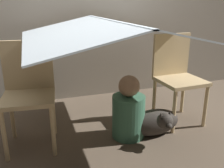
# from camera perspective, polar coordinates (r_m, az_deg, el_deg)

# --- Properties ---
(ground_plane) EXTENTS (8.80, 8.80, 0.00)m
(ground_plane) POSITION_cam_1_polar(r_m,az_deg,el_deg) (2.35, 1.15, -12.58)
(ground_plane) COLOR brown
(chair_left) EXTENTS (0.47, 0.47, 0.90)m
(chair_left) POSITION_cam_1_polar(r_m,az_deg,el_deg) (2.23, -18.51, -1.08)
(chair_left) COLOR #D1B27F
(chair_left) RESTS_ON ground_plane
(chair_right) EXTENTS (0.44, 0.44, 0.90)m
(chair_right) POSITION_cam_1_polar(r_m,az_deg,el_deg) (2.64, 14.57, 2.26)
(chair_right) COLOR #D1B27F
(chair_right) RESTS_ON ground_plane
(sheet_canopy) EXTENTS (1.46, 1.55, 0.17)m
(sheet_canopy) POSITION_cam_1_polar(r_m,az_deg,el_deg) (2.17, 0.00, 12.27)
(sheet_canopy) COLOR silver
(person_front) EXTENTS (0.30, 0.30, 0.59)m
(person_front) POSITION_cam_1_polar(r_m,az_deg,el_deg) (2.30, 3.79, -6.33)
(person_front) COLOR #38664C
(person_front) RESTS_ON ground_plane
(dog) EXTENTS (0.51, 0.40, 0.32)m
(dog) POSITION_cam_1_polar(r_m,az_deg,el_deg) (2.39, 9.77, -8.58)
(dog) COLOR #332D28
(dog) RESTS_ON ground_plane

